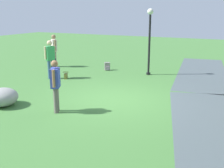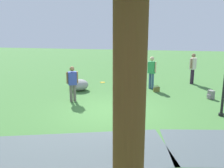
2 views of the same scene
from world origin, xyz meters
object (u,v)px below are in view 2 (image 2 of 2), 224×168
at_px(lawn_boulder, 79,85).
at_px(man_near_boulder, 193,66).
at_px(woman_with_handbag, 152,70).
at_px(backpack_by_boulder, 73,82).
at_px(handbag_on_grass, 156,89).
at_px(spare_backpack_on_lawn, 211,95).
at_px(passerby_on_path, 72,82).
at_px(frisbee_on_grass, 103,82).

bearing_deg(lawn_boulder, man_near_boulder, -157.00).
xyz_separation_m(woman_with_handbag, backpack_by_boulder, (4.34, 0.05, -0.81)).
relative_size(woman_with_handbag, handbag_on_grass, 4.73).
height_order(backpack_by_boulder, spare_backpack_on_lawn, same).
xyz_separation_m(lawn_boulder, handbag_on_grass, (-3.99, -0.39, -0.15)).
distance_m(man_near_boulder, spare_backpack_on_lawn, 3.14).
bearing_deg(spare_backpack_on_lawn, backpack_by_boulder, -11.00).
xyz_separation_m(passerby_on_path, backpack_by_boulder, (0.94, -2.84, -0.72)).
height_order(lawn_boulder, handbag_on_grass, lawn_boulder).
distance_m(woman_with_handbag, spare_backpack_on_lawn, 3.22).
bearing_deg(woman_with_handbag, passerby_on_path, 40.33).
bearing_deg(lawn_boulder, spare_backpack_on_lawn, 176.07).
xyz_separation_m(handbag_on_grass, spare_backpack_on_lawn, (-2.48, 0.84, 0.05)).
bearing_deg(frisbee_on_grass, backpack_by_boulder, 34.18).
relative_size(man_near_boulder, frisbee_on_grass, 6.41).
bearing_deg(passerby_on_path, man_near_boulder, -142.06).
xyz_separation_m(man_near_boulder, handbag_on_grass, (2.02, 2.16, -0.88)).
bearing_deg(man_near_boulder, spare_backpack_on_lawn, 98.77).
height_order(backpack_by_boulder, frisbee_on_grass, backpack_by_boulder).
bearing_deg(passerby_on_path, woman_with_handbag, -139.67).
distance_m(handbag_on_grass, spare_backpack_on_lawn, 2.62).
bearing_deg(frisbee_on_grass, man_near_boulder, -173.33).
xyz_separation_m(lawn_boulder, man_near_boulder, (-6.01, -2.55, 0.73)).
relative_size(man_near_boulder, passerby_on_path, 1.10).
height_order(passerby_on_path, backpack_by_boulder, passerby_on_path).
height_order(woman_with_handbag, man_near_boulder, man_near_boulder).
bearing_deg(lawn_boulder, handbag_on_grass, -174.40).
distance_m(woman_with_handbag, frisbee_on_grass, 3.17).
bearing_deg(lawn_boulder, frisbee_on_grass, -113.74).
relative_size(man_near_boulder, backpack_by_boulder, 4.38).
distance_m(spare_backpack_on_lawn, frisbee_on_grass, 6.11).
bearing_deg(woman_with_handbag, man_near_boulder, -145.89).
bearing_deg(woman_with_handbag, backpack_by_boulder, 0.71).
bearing_deg(backpack_by_boulder, spare_backpack_on_lawn, 169.00).
relative_size(passerby_on_path, frisbee_on_grass, 5.82).
height_order(woman_with_handbag, passerby_on_path, woman_with_handbag).
bearing_deg(handbag_on_grass, spare_backpack_on_lawn, 161.40).
bearing_deg(man_near_boulder, passerby_on_path, 37.94).
height_order(lawn_boulder, passerby_on_path, passerby_on_path).
bearing_deg(man_near_boulder, lawn_boulder, 23.00).
height_order(woman_with_handbag, handbag_on_grass, woman_with_handbag).
xyz_separation_m(woman_with_handbag, spare_backpack_on_lawn, (-2.77, 1.44, -0.81)).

